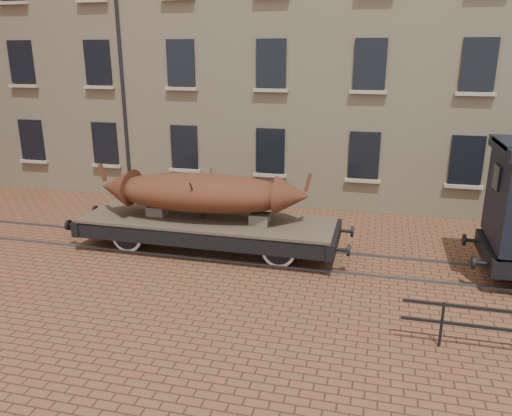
# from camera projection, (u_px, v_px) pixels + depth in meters

# --- Properties ---
(ground) EXTENTS (90.00, 90.00, 0.00)m
(ground) POSITION_uv_depth(u_px,v_px,m) (317.00, 261.00, 14.46)
(ground) COLOR brown
(warehouse_cream) EXTENTS (40.00, 10.19, 14.00)m
(warehouse_cream) POSITION_uv_depth(u_px,v_px,m) (425.00, 22.00, 20.94)
(warehouse_cream) COLOR beige
(warehouse_cream) RESTS_ON ground
(rail_track) EXTENTS (30.00, 1.52, 0.06)m
(rail_track) POSITION_uv_depth(u_px,v_px,m) (317.00, 260.00, 14.45)
(rail_track) COLOR #59595E
(rail_track) RESTS_ON ground
(flatcar_wagon) EXTENTS (8.57, 2.33, 1.29)m
(flatcar_wagon) POSITION_uv_depth(u_px,v_px,m) (208.00, 225.00, 14.99)
(flatcar_wagon) COLOR #4F3D32
(flatcar_wagon) RESTS_ON ground
(iron_boat) EXTENTS (6.47, 2.07, 1.55)m
(iron_boat) POSITION_uv_depth(u_px,v_px,m) (202.00, 192.00, 14.73)
(iron_boat) COLOR #542113
(iron_boat) RESTS_ON flatcar_wagon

